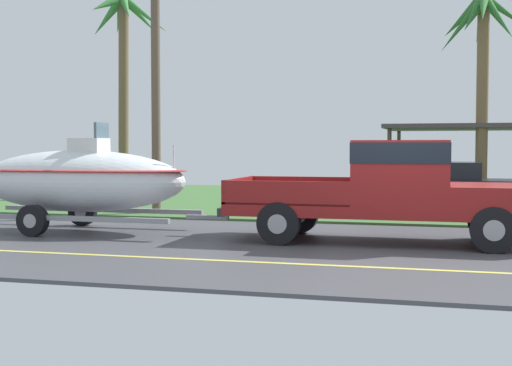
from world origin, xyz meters
name	(u,v)px	position (x,y,z in m)	size (l,w,h in m)	color
ground	(417,210)	(0.00, 8.38, -0.01)	(36.00, 22.00, 0.11)	#424247
pickup_truck_towing	(401,186)	(-0.01, 1.13, 1.07)	(5.99, 2.12, 1.94)	maroon
boat_on_trailer	(78,180)	(-6.82, 1.13, 1.10)	(6.08, 2.26, 2.33)	gray
parked_sedan_far	(439,186)	(0.61, 8.57, 0.67)	(4.65, 1.91, 1.38)	black
carport_awning	(475,129)	(1.73, 13.67, 2.45)	(6.07, 5.08, 2.57)	#4C4238
palm_tree_near_left	(481,41)	(1.81, 11.42, 5.21)	(2.95, 3.38, 6.88)	brown
palm_tree_near_right	(122,42)	(-10.17, 10.22, 5.46)	(3.17, 2.83, 7.28)	brown
utility_pole	(156,68)	(-6.69, 5.04, 3.90)	(0.24, 1.80, 7.49)	brown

